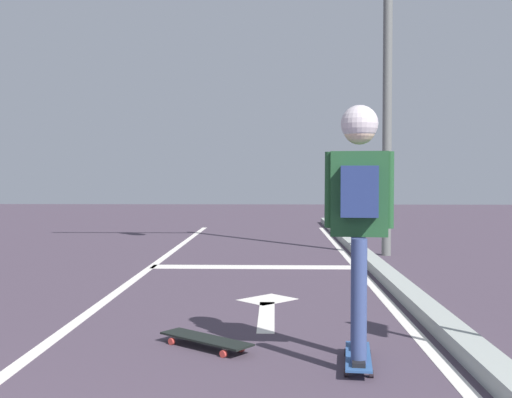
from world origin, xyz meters
TOP-DOWN VIEW (x-y plane):
  - lane_line_center at (-0.21, 6.00)m, footprint 0.12×20.00m
  - lane_line_curbside at (2.90, 6.00)m, footprint 0.12×20.00m
  - stop_bar at (1.42, 8.64)m, footprint 3.26×0.40m
  - lane_arrow_stem at (1.58, 5.25)m, footprint 0.16×1.40m
  - lane_arrow_head at (1.58, 6.10)m, footprint 0.71×0.71m
  - curb_strip at (3.15, 6.00)m, footprint 0.24×24.00m
  - skateboard at (2.27, 3.63)m, footprint 0.27×0.79m
  - skater at (2.27, 3.62)m, footprint 0.49×0.65m
  - spare_skateboard at (1.11, 4.08)m, footprint 0.80×0.69m
  - traffic_signal_mast at (2.91, 10.14)m, footprint 3.59×0.34m

SIDE VIEW (x-z plane):
  - lane_line_center at x=-0.21m, z-range 0.00..0.01m
  - lane_line_curbside at x=2.90m, z-range 0.00..0.01m
  - stop_bar at x=1.42m, z-range 0.00..0.01m
  - lane_arrow_stem at x=1.58m, z-range 0.00..0.01m
  - lane_arrow_head at x=1.58m, z-range 0.00..0.01m
  - skateboard at x=2.27m, z-range 0.03..0.11m
  - curb_strip at x=3.15m, z-range 0.00..0.14m
  - spare_skateboard at x=1.11m, z-range 0.03..0.11m
  - skater at x=2.27m, z-range 0.35..2.16m
  - traffic_signal_mast at x=2.91m, z-range 0.93..6.52m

